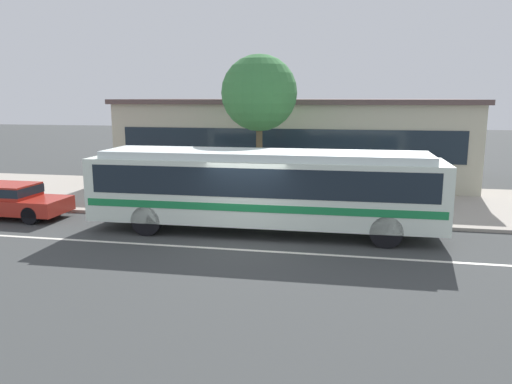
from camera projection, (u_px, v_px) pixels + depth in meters
name	position (u px, v px, depth m)	size (l,w,h in m)	color
ground_plane	(246.00, 242.00, 15.66)	(120.00, 120.00, 0.00)	#3A3D3D
sidewalk_slab	(277.00, 199.00, 22.09)	(60.00, 8.00, 0.12)	#A39A8E
lane_stripe_center	(240.00, 250.00, 14.89)	(56.00, 0.16, 0.01)	silver
transit_bus	(264.00, 185.00, 16.58)	(11.68, 2.65, 2.75)	silver
sedan_behind_bus	(4.00, 198.00, 18.83)	(4.68, 1.83, 1.29)	#B0291F
pedestrian_waiting_near_sign	(231.00, 183.00, 20.15)	(0.47, 0.47, 1.66)	#382D36
bus_stop_sign	(384.00, 180.00, 17.67)	(0.11, 0.44, 2.30)	gray
street_tree_near_stop	(259.00, 93.00, 20.59)	(3.16, 3.16, 6.14)	brown
station_building	(296.00, 139.00, 27.58)	(18.12, 8.79, 4.40)	#AEAA94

